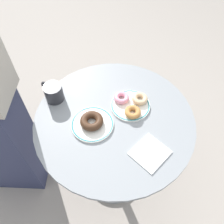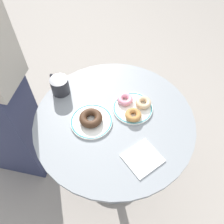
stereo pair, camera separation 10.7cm
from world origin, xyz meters
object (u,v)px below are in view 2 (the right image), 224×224
at_px(donut_old_fashioned, 133,115).
at_px(paper_napkin, 143,158).
at_px(cafe_table, 114,142).
at_px(donut_pink_frosted, 125,99).
at_px(donut_chocolate, 91,118).
at_px(donut_glazed, 143,103).
at_px(plate_left, 91,121).
at_px(plate_right, 133,108).
at_px(coffee_mug, 60,85).

xyz_separation_m(donut_old_fashioned, paper_napkin, (-0.04, -0.20, -0.02)).
bearing_deg(donut_old_fashioned, cafe_table, 164.20).
bearing_deg(donut_pink_frosted, donut_old_fashioned, -89.29).
relative_size(cafe_table, donut_old_fashioned, 9.95).
xyz_separation_m(donut_chocolate, donut_glazed, (0.26, 0.00, -0.00)).
height_order(cafe_table, plate_left, plate_left).
xyz_separation_m(cafe_table, paper_napkin, (0.04, -0.23, 0.22)).
distance_m(cafe_table, paper_napkin, 0.32).
xyz_separation_m(plate_left, plate_right, (0.21, 0.01, -0.00)).
relative_size(plate_left, donut_pink_frosted, 2.56).
height_order(donut_pink_frosted, coffee_mug, coffee_mug).
distance_m(plate_left, donut_chocolate, 0.02).
xyz_separation_m(cafe_table, plate_right, (0.10, 0.03, 0.22)).
xyz_separation_m(plate_left, donut_pink_frosted, (0.19, 0.05, 0.02)).
relative_size(donut_glazed, donut_pink_frosted, 1.00).
bearing_deg(cafe_table, paper_napkin, -79.53).
bearing_deg(cafe_table, donut_glazed, 9.38).
xyz_separation_m(cafe_table, donut_glazed, (0.16, 0.03, 0.24)).
bearing_deg(donut_pink_frosted, paper_napkin, -97.80).
relative_size(plate_right, coffee_mug, 1.53).
relative_size(donut_chocolate, donut_glazed, 1.40).
bearing_deg(plate_left, donut_old_fashioned, -13.22).
distance_m(cafe_table, donut_pink_frosted, 0.26).
xyz_separation_m(paper_napkin, coffee_mug, (-0.24, 0.48, 0.04)).
distance_m(plate_left, donut_pink_frosted, 0.20).
height_order(donut_glazed, paper_napkin, donut_glazed).
relative_size(donut_old_fashioned, paper_napkin, 0.54).
bearing_deg(donut_glazed, coffee_mug, 147.10).
xyz_separation_m(donut_old_fashioned, coffee_mug, (-0.28, 0.28, 0.02)).
height_order(plate_right, donut_old_fashioned, donut_old_fashioned).
distance_m(cafe_table, donut_old_fashioned, 0.25).
relative_size(donut_pink_frosted, coffee_mug, 0.61).
xyz_separation_m(plate_left, coffee_mug, (-0.09, 0.23, 0.04)).
height_order(plate_left, donut_glazed, donut_glazed).
bearing_deg(donut_glazed, cafe_table, -170.62).
distance_m(cafe_table, plate_right, 0.24).
bearing_deg(donut_old_fashioned, coffee_mug, 135.14).
relative_size(cafe_table, plate_right, 3.96).
relative_size(donut_chocolate, coffee_mug, 0.85).
bearing_deg(donut_chocolate, donut_pink_frosted, 15.49).
relative_size(paper_napkin, coffee_mug, 1.13).
height_order(cafe_table, paper_napkin, paper_napkin).
distance_m(donut_glazed, donut_pink_frosted, 0.09).
xyz_separation_m(plate_right, donut_pink_frosted, (-0.02, 0.05, 0.02)).
relative_size(donut_old_fashioned, coffee_mug, 0.61).
bearing_deg(coffee_mug, donut_pink_frosted, -32.79).
bearing_deg(coffee_mug, donut_glazed, -32.90).
distance_m(plate_left, coffee_mug, 0.25).
height_order(plate_left, donut_chocolate, donut_chocolate).
height_order(plate_left, donut_old_fashioned, donut_old_fashioned).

